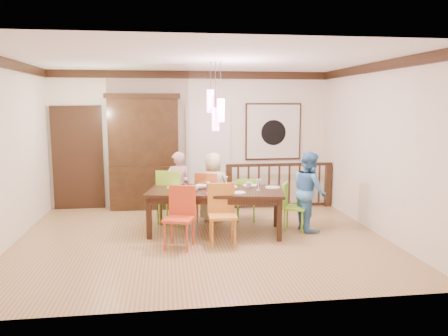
{
  "coord_description": "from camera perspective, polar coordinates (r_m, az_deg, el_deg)",
  "views": [
    {
      "loc": [
        -0.57,
        -6.98,
        2.2
      ],
      "look_at": [
        0.43,
        0.44,
        1.11
      ],
      "focal_mm": 35.0,
      "sensor_mm": 36.0,
      "label": 1
    }
  ],
  "objects": [
    {
      "name": "china_hutch",
      "position": [
        9.33,
        -10.39,
        2.12
      ],
      "size": [
        1.53,
        0.46,
        2.42
      ],
      "color": "black",
      "rests_on": "floor"
    },
    {
      "name": "dining_table",
      "position": [
        7.49,
        -1.09,
        -3.44
      ],
      "size": [
        2.44,
        1.45,
        0.75
      ],
      "rotation": [
        0.0,
        0.0,
        -0.19
      ],
      "color": "black",
      "rests_on": "floor"
    },
    {
      "name": "plate_far_left",
      "position": [
        7.7,
        -6.52,
        -2.52
      ],
      "size": [
        0.26,
        0.26,
        0.01
      ],
      "primitive_type": "cylinder",
      "color": "white",
      "rests_on": "dining_table"
    },
    {
      "name": "wine_glass_b",
      "position": [
        7.69,
        0.23,
        -1.82
      ],
      "size": [
        0.08,
        0.08,
        0.19
      ],
      "primitive_type": null,
      "color": "silver",
      "rests_on": "dining_table"
    },
    {
      "name": "person_far_left",
      "position": [
        8.27,
        -6.01,
        -2.44
      ],
      "size": [
        0.53,
        0.39,
        1.33
      ],
      "primitive_type": "imported",
      "rotation": [
        0.0,
        0.0,
        3.3
      ],
      "color": "#DCA7B0",
      "rests_on": "floor"
    },
    {
      "name": "white_doorway",
      "position": [
        9.56,
        -2.08,
        1.41
      ],
      "size": [
        0.97,
        0.05,
        2.22
      ],
      "primitive_type": "cube",
      "color": "silver",
      "rests_on": "wall_back"
    },
    {
      "name": "cup_left",
      "position": [
        7.34,
        -3.86,
        -2.69
      ],
      "size": [
        0.13,
        0.13,
        0.1
      ],
      "primitive_type": "imported",
      "rotation": [
        0.0,
        0.0,
        -0.07
      ],
      "color": "silver",
      "rests_on": "dining_table"
    },
    {
      "name": "ceiling",
      "position": [
        7.03,
        -3.06,
        14.03
      ],
      "size": [
        6.0,
        6.0,
        0.0
      ],
      "primitive_type": "plane",
      "rotation": [
        3.14,
        0.0,
        0.0
      ],
      "color": "white",
      "rests_on": "wall_back"
    },
    {
      "name": "chair_end_right",
      "position": [
        7.76,
        9.25,
        -4.6
      ],
      "size": [
        0.5,
        0.5,
        0.83
      ],
      "rotation": [
        0.0,
        0.0,
        1.12
      ],
      "color": "#85CB27",
      "rests_on": "floor"
    },
    {
      "name": "plate_far_right",
      "position": [
        7.88,
        3.41,
        -2.24
      ],
      "size": [
        0.26,
        0.26,
        0.01
      ],
      "primitive_type": "cylinder",
      "color": "white",
      "rests_on": "dining_table"
    },
    {
      "name": "serving_bowl",
      "position": [
        7.34,
        0.21,
        -2.71
      ],
      "size": [
        0.47,
        0.47,
        0.09
      ],
      "primitive_type": "imported",
      "rotation": [
        0.0,
        0.0,
        0.37
      ],
      "color": "gold",
      "rests_on": "dining_table"
    },
    {
      "name": "chair_near_mid",
      "position": [
        6.86,
        -0.21,
        -5.62
      ],
      "size": [
        0.44,
        0.44,
        0.96
      ],
      "rotation": [
        0.0,
        0.0,
        -0.02
      ],
      "color": "orange",
      "rests_on": "floor"
    },
    {
      "name": "napkin",
      "position": [
        7.13,
        -1.69,
        -3.35
      ],
      "size": [
        0.18,
        0.14,
        0.01
      ],
      "primitive_type": "cube",
      "color": "#D83359",
      "rests_on": "dining_table"
    },
    {
      "name": "small_bowl",
      "position": [
        7.57,
        -2.96,
        -2.48
      ],
      "size": [
        0.23,
        0.23,
        0.07
      ],
      "primitive_type": "imported",
      "rotation": [
        0.0,
        0.0,
        -0.09
      ],
      "color": "white",
      "rests_on": "dining_table"
    },
    {
      "name": "panel_door",
      "position": [
        9.67,
        -18.52,
        1.06
      ],
      "size": [
        1.04,
        0.07,
        2.24
      ],
      "primitive_type": "cube",
      "color": "black",
      "rests_on": "wall_back"
    },
    {
      "name": "person_end_right",
      "position": [
        7.8,
        11.08,
        -2.96
      ],
      "size": [
        0.59,
        0.73,
        1.39
      ],
      "primitive_type": "imported",
      "rotation": [
        0.0,
        0.0,
        1.68
      ],
      "color": "#4685C4",
      "rests_on": "floor"
    },
    {
      "name": "wall_back",
      "position": [
        9.52,
        -4.22,
        3.79
      ],
      "size": [
        6.0,
        0.0,
        6.0
      ],
      "primitive_type": "plane",
      "rotation": [
        1.57,
        0.0,
        0.0
      ],
      "color": "silver",
      "rests_on": "floor"
    },
    {
      "name": "wall_right",
      "position": [
        7.87,
        19.36,
        2.39
      ],
      "size": [
        0.0,
        5.0,
        5.0
      ],
      "primitive_type": "plane",
      "rotation": [
        1.57,
        0.0,
        -1.57
      ],
      "color": "silver",
      "rests_on": "floor"
    },
    {
      "name": "wine_glass_a",
      "position": [
        7.59,
        -5.0,
        -1.99
      ],
      "size": [
        0.08,
        0.08,
        0.19
      ],
      "primitive_type": null,
      "color": "#590C19",
      "rests_on": "dining_table"
    },
    {
      "name": "floor",
      "position": [
        7.34,
        -2.88,
        -9.13
      ],
      "size": [
        6.0,
        6.0,
        0.0
      ],
      "primitive_type": "plane",
      "color": "olive",
      "rests_on": "ground"
    },
    {
      "name": "cup_right",
      "position": [
        7.66,
        3.25,
        -2.22
      ],
      "size": [
        0.13,
        0.13,
        0.1
      ],
      "primitive_type": "imported",
      "rotation": [
        0.0,
        0.0,
        0.34
      ],
      "color": "silver",
      "rests_on": "dining_table"
    },
    {
      "name": "painting",
      "position": [
        9.75,
        6.44,
        4.74
      ],
      "size": [
        1.25,
        0.06,
        1.25
      ],
      "color": "black",
      "rests_on": "wall_back"
    },
    {
      "name": "chair_far_left",
      "position": [
        8.13,
        -6.76,
        -3.21
      ],
      "size": [
        0.6,
        0.6,
        1.02
      ],
      "rotation": [
        0.0,
        0.0,
        2.77
      ],
      "color": "#87CA2E",
      "rests_on": "floor"
    },
    {
      "name": "plate_end_right",
      "position": [
        7.7,
        6.36,
        -2.52
      ],
      "size": [
        0.26,
        0.26,
        0.01
      ],
      "primitive_type": "cylinder",
      "color": "white",
      "rests_on": "dining_table"
    },
    {
      "name": "pendant_cluster",
      "position": [
        7.33,
        -1.12,
        7.59
      ],
      "size": [
        0.27,
        0.21,
        1.14
      ],
      "color": "#FA4B99",
      "rests_on": "ceiling"
    },
    {
      "name": "wine_glass_d",
      "position": [
        7.44,
        4.52,
        -2.19
      ],
      "size": [
        0.08,
        0.08,
        0.19
      ],
      "primitive_type": null,
      "color": "silver",
      "rests_on": "dining_table"
    },
    {
      "name": "balustrade",
      "position": [
        9.4,
        7.21,
        -2.16
      ],
      "size": [
        2.3,
        0.12,
        0.96
      ],
      "rotation": [
        0.0,
        0.0,
        -0.0
      ],
      "color": "black",
      "rests_on": "floor"
    },
    {
      "name": "wall_left",
      "position": [
        7.42,
        -26.73,
        1.64
      ],
      "size": [
        0.0,
        5.0,
        5.0
      ],
      "primitive_type": "plane",
      "rotation": [
        1.57,
        0.0,
        1.57
      ],
      "color": "silver",
      "rests_on": "floor"
    },
    {
      "name": "chair_near_left",
      "position": [
        6.74,
        -5.91,
        -5.96
      ],
      "size": [
        0.54,
        0.54,
        0.95
      ],
      "rotation": [
        0.0,
        0.0,
        -0.32
      ],
      "color": "#CD4220",
      "rests_on": "floor"
    },
    {
      "name": "plate_far_mid",
      "position": [
        7.77,
        -1.13,
        -2.38
      ],
      "size": [
        0.26,
        0.26,
        0.01
      ],
      "primitive_type": "cylinder",
      "color": "white",
      "rests_on": "dining_table"
    },
    {
      "name": "plate_near_mid",
      "position": [
        7.2,
        1.82,
        -3.23
      ],
      "size": [
        0.26,
        0.26,
        0.01
      ],
      "primitive_type": "cylinder",
      "color": "white",
      "rests_on": "dining_table"
    },
    {
      "name": "chair_far_right",
      "position": [
        8.3,
        2.89,
        -3.68
      ],
      "size": [
        0.44,
        0.44,
        0.83
      ],
      "rotation": [
        0.0,
        0.0,
        2.94
      ],
      "color": "#7AC82A",
      "rests_on": "floor"
    },
    {
      "name": "person_far_mid",
      "position": [
        8.28,
        -1.41,
        -2.45
      ],
      "size": [
        0.71,
        0.55,
        1.3
      ],
      "primitive_type": "imported",
      "rotation": [
        0.0,
        0.0,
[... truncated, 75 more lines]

